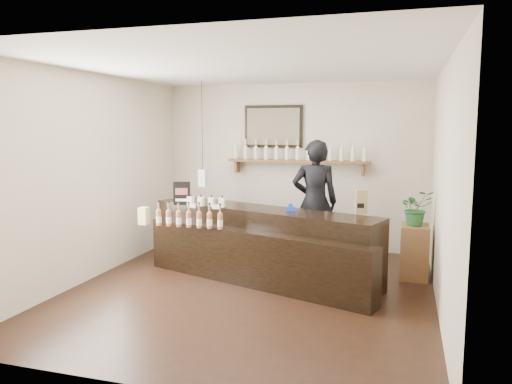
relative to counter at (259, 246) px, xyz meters
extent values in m
plane|color=black|center=(0.05, -0.57, -0.45)|extent=(5.00, 5.00, 0.00)
plane|color=beige|center=(0.05, 1.93, 0.95)|extent=(4.50, 0.00, 4.50)
plane|color=beige|center=(0.05, -3.07, 0.95)|extent=(4.50, 0.00, 4.50)
plane|color=beige|center=(-2.20, -0.57, 0.95)|extent=(0.00, 5.00, 5.00)
plane|color=beige|center=(2.30, -0.57, 0.95)|extent=(0.00, 5.00, 5.00)
plane|color=white|center=(0.05, -0.57, 2.35)|extent=(5.00, 5.00, 0.00)
cube|color=brown|center=(0.15, 1.80, 1.05)|extent=(2.40, 0.25, 0.04)
cube|color=brown|center=(-0.93, 1.83, 0.93)|extent=(0.04, 0.20, 0.20)
cube|color=brown|center=(1.23, 1.83, 0.93)|extent=(0.04, 0.20, 0.20)
cube|color=black|center=(-0.30, 1.90, 1.63)|extent=(1.02, 0.04, 0.72)
cube|color=#49402F|center=(-0.30, 1.87, 1.63)|extent=(0.92, 0.01, 0.62)
cube|color=white|center=(-1.25, 1.03, 0.80)|extent=(0.12, 0.12, 0.28)
cylinder|color=black|center=(-1.25, 1.03, 1.65)|extent=(0.01, 0.01, 1.41)
cylinder|color=#DEEFC8|center=(-0.95, 1.80, 1.17)|extent=(0.07, 0.07, 0.20)
cone|color=#DEEFC8|center=(-0.95, 1.80, 1.30)|extent=(0.07, 0.07, 0.05)
cylinder|color=#DEEFC8|center=(-0.95, 1.80, 1.36)|extent=(0.02, 0.02, 0.07)
cylinder|color=gold|center=(-0.95, 1.80, 1.41)|extent=(0.03, 0.03, 0.02)
cylinder|color=white|center=(-0.95, 1.80, 1.15)|extent=(0.07, 0.07, 0.09)
cylinder|color=#DEEFC8|center=(-0.77, 1.80, 1.17)|extent=(0.07, 0.07, 0.20)
cone|color=#DEEFC8|center=(-0.77, 1.80, 1.30)|extent=(0.07, 0.07, 0.05)
cylinder|color=#DEEFC8|center=(-0.77, 1.80, 1.36)|extent=(0.02, 0.02, 0.07)
cylinder|color=gold|center=(-0.77, 1.80, 1.41)|extent=(0.03, 0.03, 0.02)
cylinder|color=white|center=(-0.77, 1.80, 1.15)|extent=(0.07, 0.07, 0.09)
cylinder|color=#DEEFC8|center=(-0.59, 1.80, 1.17)|extent=(0.07, 0.07, 0.20)
cone|color=#DEEFC8|center=(-0.59, 1.80, 1.30)|extent=(0.07, 0.07, 0.05)
cylinder|color=#DEEFC8|center=(-0.59, 1.80, 1.36)|extent=(0.02, 0.02, 0.07)
cylinder|color=gold|center=(-0.59, 1.80, 1.41)|extent=(0.03, 0.03, 0.02)
cylinder|color=white|center=(-0.59, 1.80, 1.15)|extent=(0.07, 0.07, 0.09)
cylinder|color=#DEEFC8|center=(-0.40, 1.80, 1.17)|extent=(0.07, 0.07, 0.20)
cone|color=#DEEFC8|center=(-0.40, 1.80, 1.30)|extent=(0.07, 0.07, 0.05)
cylinder|color=#DEEFC8|center=(-0.40, 1.80, 1.36)|extent=(0.02, 0.02, 0.07)
cylinder|color=gold|center=(-0.40, 1.80, 1.41)|extent=(0.03, 0.03, 0.02)
cylinder|color=white|center=(-0.40, 1.80, 1.15)|extent=(0.07, 0.07, 0.09)
cylinder|color=#DEEFC8|center=(-0.22, 1.80, 1.17)|extent=(0.07, 0.07, 0.20)
cone|color=#DEEFC8|center=(-0.22, 1.80, 1.30)|extent=(0.07, 0.07, 0.05)
cylinder|color=#DEEFC8|center=(-0.22, 1.80, 1.36)|extent=(0.02, 0.02, 0.07)
cylinder|color=gold|center=(-0.22, 1.80, 1.41)|extent=(0.03, 0.03, 0.02)
cylinder|color=white|center=(-0.22, 1.80, 1.15)|extent=(0.07, 0.07, 0.09)
cylinder|color=#DEEFC8|center=(-0.04, 1.80, 1.17)|extent=(0.07, 0.07, 0.20)
cone|color=#DEEFC8|center=(-0.04, 1.80, 1.30)|extent=(0.07, 0.07, 0.05)
cylinder|color=#DEEFC8|center=(-0.04, 1.80, 1.36)|extent=(0.02, 0.02, 0.07)
cylinder|color=gold|center=(-0.04, 1.80, 1.41)|extent=(0.03, 0.03, 0.02)
cylinder|color=white|center=(-0.04, 1.80, 1.15)|extent=(0.07, 0.07, 0.09)
cylinder|color=#DEEFC8|center=(0.15, 1.80, 1.17)|extent=(0.07, 0.07, 0.20)
cone|color=#DEEFC8|center=(0.15, 1.80, 1.30)|extent=(0.07, 0.07, 0.05)
cylinder|color=#DEEFC8|center=(0.15, 1.80, 1.36)|extent=(0.02, 0.02, 0.07)
cylinder|color=gold|center=(0.15, 1.80, 1.41)|extent=(0.03, 0.03, 0.02)
cylinder|color=white|center=(0.15, 1.80, 1.15)|extent=(0.07, 0.07, 0.09)
cylinder|color=#DEEFC8|center=(0.33, 1.80, 1.17)|extent=(0.07, 0.07, 0.20)
cone|color=#DEEFC8|center=(0.33, 1.80, 1.30)|extent=(0.07, 0.07, 0.05)
cylinder|color=#DEEFC8|center=(0.33, 1.80, 1.36)|extent=(0.02, 0.02, 0.07)
cylinder|color=gold|center=(0.33, 1.80, 1.41)|extent=(0.03, 0.03, 0.02)
cylinder|color=white|center=(0.33, 1.80, 1.15)|extent=(0.07, 0.07, 0.09)
cylinder|color=#DEEFC8|center=(0.51, 1.80, 1.17)|extent=(0.07, 0.07, 0.20)
cone|color=#DEEFC8|center=(0.51, 1.80, 1.30)|extent=(0.07, 0.07, 0.05)
cylinder|color=#DEEFC8|center=(0.51, 1.80, 1.36)|extent=(0.02, 0.02, 0.07)
cylinder|color=gold|center=(0.51, 1.80, 1.41)|extent=(0.03, 0.03, 0.02)
cylinder|color=white|center=(0.51, 1.80, 1.15)|extent=(0.07, 0.07, 0.09)
cylinder|color=#DEEFC8|center=(0.70, 1.80, 1.17)|extent=(0.07, 0.07, 0.20)
cone|color=#DEEFC8|center=(0.70, 1.80, 1.30)|extent=(0.07, 0.07, 0.05)
cylinder|color=#DEEFC8|center=(0.70, 1.80, 1.36)|extent=(0.02, 0.02, 0.07)
cylinder|color=gold|center=(0.70, 1.80, 1.41)|extent=(0.03, 0.03, 0.02)
cylinder|color=white|center=(0.70, 1.80, 1.15)|extent=(0.07, 0.07, 0.09)
cylinder|color=#DEEFC8|center=(0.88, 1.80, 1.17)|extent=(0.07, 0.07, 0.20)
cone|color=#DEEFC8|center=(0.88, 1.80, 1.30)|extent=(0.07, 0.07, 0.05)
cylinder|color=#DEEFC8|center=(0.88, 1.80, 1.36)|extent=(0.02, 0.02, 0.07)
cylinder|color=gold|center=(0.88, 1.80, 1.41)|extent=(0.03, 0.03, 0.02)
cylinder|color=white|center=(0.88, 1.80, 1.15)|extent=(0.07, 0.07, 0.09)
cylinder|color=#DEEFC8|center=(1.06, 1.80, 1.17)|extent=(0.07, 0.07, 0.20)
cone|color=#DEEFC8|center=(1.06, 1.80, 1.30)|extent=(0.07, 0.07, 0.05)
cylinder|color=#DEEFC8|center=(1.06, 1.80, 1.36)|extent=(0.02, 0.02, 0.07)
cylinder|color=gold|center=(1.06, 1.80, 1.41)|extent=(0.03, 0.03, 0.02)
cylinder|color=white|center=(1.06, 1.80, 1.15)|extent=(0.07, 0.07, 0.09)
cylinder|color=#DEEFC8|center=(1.25, 1.80, 1.17)|extent=(0.07, 0.07, 0.20)
cone|color=#DEEFC8|center=(1.25, 1.80, 1.30)|extent=(0.07, 0.07, 0.05)
cylinder|color=#DEEFC8|center=(1.25, 1.80, 1.36)|extent=(0.02, 0.02, 0.07)
cylinder|color=gold|center=(1.25, 1.80, 1.41)|extent=(0.03, 0.03, 0.02)
cylinder|color=white|center=(1.25, 1.80, 1.15)|extent=(0.07, 0.07, 0.09)
cube|color=black|center=(0.01, 0.13, 0.03)|extent=(3.43, 1.66, 0.96)
cube|color=black|center=(0.01, -0.33, -0.09)|extent=(3.34, 1.37, 0.72)
cube|color=white|center=(-0.95, -0.09, 0.53)|extent=(0.10, 0.04, 0.05)
cube|color=white|center=(-0.60, -0.09, 0.53)|extent=(0.10, 0.04, 0.05)
cube|color=#CECB7E|center=(-1.58, -0.33, 0.33)|extent=(0.12, 0.12, 0.12)
cube|color=#CECB7E|center=(-1.58, -0.33, 0.45)|extent=(0.12, 0.12, 0.12)
cube|color=#DEEFC8|center=(-1.05, 0.08, 0.57)|extent=(0.08, 0.08, 0.13)
cube|color=#FFC6D8|center=(-1.05, 0.03, 0.57)|extent=(0.07, 0.00, 0.06)
cylinder|color=black|center=(-1.05, 0.08, 0.65)|extent=(0.02, 0.02, 0.03)
cube|color=#DEEFC8|center=(-0.89, 0.08, 0.57)|extent=(0.08, 0.08, 0.13)
cube|color=#FFC6D8|center=(-0.89, 0.03, 0.57)|extent=(0.07, 0.00, 0.06)
cylinder|color=black|center=(-0.89, 0.08, 0.65)|extent=(0.02, 0.02, 0.03)
cube|color=#DEEFC8|center=(-0.73, 0.08, 0.57)|extent=(0.08, 0.08, 0.13)
cube|color=#FFC6D8|center=(-0.73, 0.03, 0.57)|extent=(0.07, 0.00, 0.06)
cylinder|color=black|center=(-0.73, 0.08, 0.65)|extent=(0.02, 0.02, 0.03)
cube|color=#DEEFC8|center=(-0.57, 0.08, 0.57)|extent=(0.08, 0.08, 0.13)
cube|color=#FFC6D8|center=(-0.57, 0.03, 0.57)|extent=(0.07, 0.00, 0.06)
cylinder|color=black|center=(-0.57, 0.08, 0.65)|extent=(0.02, 0.02, 0.03)
cylinder|color=#9E5935|center=(-1.35, -0.33, 0.38)|extent=(0.07, 0.07, 0.20)
cone|color=#9E5935|center=(-1.35, -0.33, 0.50)|extent=(0.07, 0.07, 0.05)
cylinder|color=#9E5935|center=(-1.35, -0.33, 0.56)|extent=(0.02, 0.02, 0.07)
cylinder|color=black|center=(-1.35, -0.33, 0.61)|extent=(0.03, 0.03, 0.02)
cylinder|color=white|center=(-1.35, -0.33, 0.36)|extent=(0.07, 0.07, 0.09)
cylinder|color=#9E5935|center=(-1.20, -0.33, 0.38)|extent=(0.07, 0.07, 0.20)
cone|color=#9E5935|center=(-1.20, -0.33, 0.50)|extent=(0.07, 0.07, 0.05)
cylinder|color=#9E5935|center=(-1.20, -0.33, 0.56)|extent=(0.02, 0.02, 0.07)
cylinder|color=black|center=(-1.20, -0.33, 0.61)|extent=(0.03, 0.03, 0.02)
cylinder|color=white|center=(-1.20, -0.33, 0.36)|extent=(0.07, 0.07, 0.09)
cylinder|color=#9E5935|center=(-1.05, -0.33, 0.38)|extent=(0.07, 0.07, 0.20)
cone|color=#9E5935|center=(-1.05, -0.33, 0.50)|extent=(0.07, 0.07, 0.05)
cylinder|color=#9E5935|center=(-1.05, -0.33, 0.56)|extent=(0.02, 0.02, 0.07)
cylinder|color=black|center=(-1.05, -0.33, 0.61)|extent=(0.03, 0.03, 0.02)
cylinder|color=white|center=(-1.05, -0.33, 0.36)|extent=(0.07, 0.07, 0.09)
cylinder|color=#9E5935|center=(-0.90, -0.33, 0.38)|extent=(0.07, 0.07, 0.20)
cone|color=#9E5935|center=(-0.90, -0.33, 0.50)|extent=(0.07, 0.07, 0.05)
cylinder|color=#9E5935|center=(-0.90, -0.33, 0.56)|extent=(0.02, 0.02, 0.07)
cylinder|color=black|center=(-0.90, -0.33, 0.61)|extent=(0.03, 0.03, 0.02)
cylinder|color=white|center=(-0.90, -0.33, 0.36)|extent=(0.07, 0.07, 0.09)
cylinder|color=#9E5935|center=(-0.75, -0.33, 0.38)|extent=(0.07, 0.07, 0.20)
cone|color=#9E5935|center=(-0.75, -0.33, 0.50)|extent=(0.07, 0.07, 0.05)
cylinder|color=#9E5935|center=(-0.75, -0.33, 0.56)|extent=(0.02, 0.02, 0.07)
cylinder|color=black|center=(-0.75, -0.33, 0.61)|extent=(0.03, 0.03, 0.02)
cylinder|color=white|center=(-0.75, -0.33, 0.36)|extent=(0.07, 0.07, 0.09)
cylinder|color=#9E5935|center=(-0.60, -0.33, 0.38)|extent=(0.07, 0.07, 0.20)
cone|color=#9E5935|center=(-0.60, -0.33, 0.50)|extent=(0.07, 0.07, 0.05)
cylinder|color=#9E5935|center=(-0.60, -0.33, 0.56)|extent=(0.02, 0.02, 0.07)
cylinder|color=black|center=(-0.60, -0.33, 0.61)|extent=(0.03, 0.03, 0.02)
cylinder|color=white|center=(-0.60, -0.33, 0.36)|extent=(0.07, 0.07, 0.09)
cylinder|color=#9E5935|center=(-0.45, -0.33, 0.38)|extent=(0.07, 0.07, 0.20)
cone|color=#9E5935|center=(-0.45, -0.33, 0.50)|extent=(0.07, 0.07, 0.05)
cylinder|color=#9E5935|center=(-0.45, -0.33, 0.56)|extent=(0.02, 0.02, 0.07)
cylinder|color=black|center=(-0.45, -0.33, 0.61)|extent=(0.03, 0.03, 0.02)
cylinder|color=white|center=(-0.45, -0.33, 0.36)|extent=(0.07, 0.07, 0.09)
cube|color=black|center=(-1.19, 0.08, 0.68)|extent=(0.24, 0.09, 0.34)
cube|color=#953C36|center=(-1.19, 0.07, 0.70)|extent=(0.17, 0.05, 0.10)
cube|color=white|center=(-1.19, 0.07, 0.58)|extent=(0.17, 0.05, 0.04)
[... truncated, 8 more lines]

